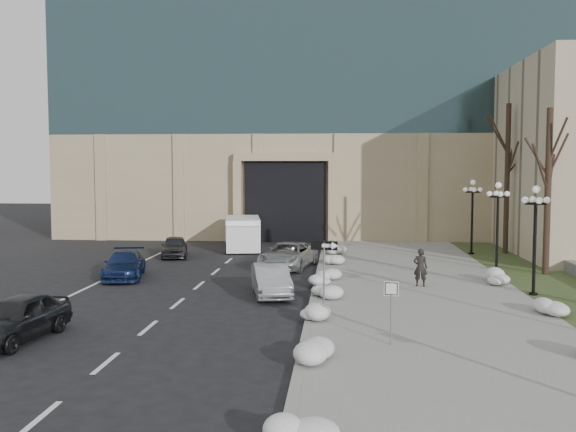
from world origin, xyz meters
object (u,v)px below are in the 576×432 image
Objects in this scene: keep_sign at (391,299)px; lamppost_b at (535,225)px; car_e at (174,247)px; lamppost_c at (498,214)px; car_b at (271,280)px; car_a at (17,318)px; box_truck at (243,234)px; car_d at (288,255)px; pedestrian at (420,267)px; lamppost_d at (472,207)px; car_c at (124,265)px; one_way_sign at (329,254)px.

keep_sign is 10.78m from lamppost_b.
lamppost_c reaches higher than car_e.
keep_sign is at bearing -71.99° from car_b.
car_a is 24.07m from box_truck.
box_truck is (-3.77, 8.31, 0.30)m from car_d.
lamppost_b is at bearing -55.18° from box_truck.
lamppost_b is (4.57, -1.52, 2.09)m from pedestrian.
car_a is 28.40m from lamppost_d.
box_truck is at bearing 90.54° from car_b.
car_a is at bearing -141.06° from lamppost_c.
lamppost_b is at bearing 63.49° from keep_sign.
pedestrian is 0.36× the size of lamppost_d.
box_truck is at bearing 121.20° from keep_sign.
box_truck is 15.17m from lamppost_d.
car_a is 0.91× the size of lamppost_c.
car_c is 12.88m from one_way_sign.
lamppost_b is (6.66, 8.33, 1.55)m from keep_sign.
lamppost_d reaches higher than box_truck.
car_b is at bearing 24.56° from pedestrian.
car_e is at bearing -27.65° from pedestrian.
car_c is 1.62× the size of one_way_sign.
car_a is 1.04× the size of car_b.
one_way_sign reaches higher than car_c.
car_e is 2.19× the size of pedestrian.
car_a reaches higher than car_e.
car_a is 1.14× the size of car_e.
lamppost_b is (11.17, 0.65, 2.39)m from car_b.
car_b is 6.95m from pedestrian.
car_a is 2.09× the size of keep_sign.
box_truck is (4.14, 12.10, 0.34)m from car_c.
lamppost_b reaches higher than keep_sign.
car_c is (-7.82, 3.90, -0.02)m from car_b.
keep_sign is 16.33m from lamppost_c.
pedestrian is (13.90, 9.96, 0.25)m from car_a.
car_a is at bearing -145.61° from car_b.
box_truck is at bearing 88.63° from car_a.
one_way_sign is (-4.07, -5.77, 1.34)m from pedestrian.
car_c is at bearing 154.35° from one_way_sign.
lamppost_c is at bearing 8.92° from car_d.
car_d is at bearing -151.72° from lamppost_d.
keep_sign is at bearing -53.85° from one_way_sign.
car_b is 2.00× the size of keep_sign.
car_d is at bearing 76.93° from car_b.
lamppost_c is at bearing -2.67° from car_c.
one_way_sign is 0.59× the size of lamppost_d.
car_c is (-0.51, 11.68, -0.07)m from car_a.
car_b is at bearing -129.28° from lamppost_d.
one_way_sign reaches higher than car_d.
keep_sign is 0.44× the size of lamppost_b.
pedestrian is at bearing -111.73° from lamppost_d.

